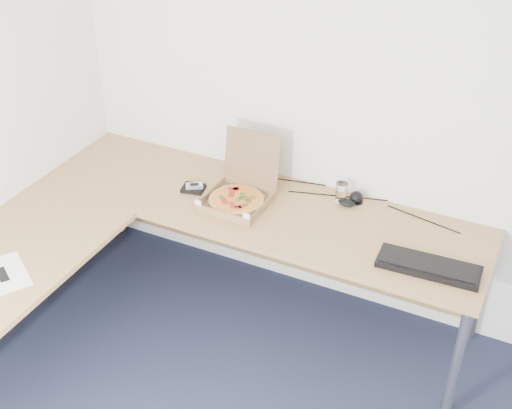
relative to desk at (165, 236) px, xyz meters
The scene contains 11 objects.
room_shell 1.39m from the desk, 49.77° to the right, with size 3.50×3.50×2.50m, color white, non-canonical shape.
desk is the anchor object (origin of this frame).
pizza_box 0.47m from the desk, 62.15° to the left, with size 0.33×0.39×0.34m.
drinking_glass 0.98m from the desk, 42.92° to the left, with size 0.06×0.06×0.11m, color silver.
keyboard 1.33m from the desk, 12.49° to the left, with size 0.48×0.17×0.03m, color black.
mouse 0.99m from the desk, 40.16° to the left, with size 0.10×0.06×0.03m, color black.
wallet 0.42m from the desk, 99.50° to the left, with size 0.12×0.10×0.02m, color black.
phone 0.42m from the desk, 98.28° to the left, with size 0.09×0.05×0.02m, color #B2B5BA.
paper_sheet 0.80m from the desk, 127.83° to the right, with size 0.30×0.21×0.00m, color white.
dome_speaker 1.06m from the desk, 41.22° to the left, with size 0.08×0.08×0.07m, color black.
cable_bundle 0.99m from the desk, 45.38° to the left, with size 0.63×0.04×0.01m, color black, non-canonical shape.
Camera 1 is at (0.85, -1.37, 2.76)m, focal length 47.72 mm.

